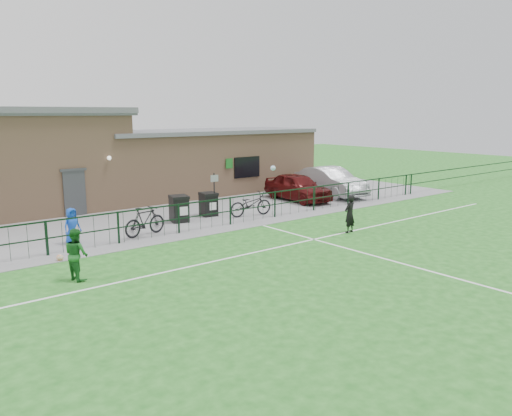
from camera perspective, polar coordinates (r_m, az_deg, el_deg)
ground at (r=14.98m, az=12.14°, el=-7.72°), size 90.00×90.00×0.00m
paving_strip at (r=25.42m, az=-12.05°, el=-0.04°), size 34.00×13.00×0.02m
pitch_line_touch at (r=20.59m, az=-4.88°, el=-2.40°), size 28.00×0.10×0.01m
pitch_line_mid at (r=17.65m, az=2.03°, el=-4.61°), size 28.00×0.10×0.01m
pitch_line_perp at (r=16.51m, az=16.58°, el=-6.16°), size 0.10×16.00×0.01m
perimeter_fence at (r=20.62m, az=-5.21°, el=-0.69°), size 28.00×0.10×1.20m
wheelie_bin_left at (r=21.97m, az=-8.79°, el=-0.18°), size 0.87×0.94×1.06m
wheelie_bin_right at (r=23.09m, az=-5.46°, el=0.34°), size 0.75×0.83×0.99m
sign_post at (r=22.81m, az=-4.79°, el=1.51°), size 0.07×0.07×2.00m
car_maroon at (r=27.09m, az=4.78°, el=2.42°), size 2.01×4.43×1.47m
car_silver at (r=28.95m, az=8.49°, el=3.02°), size 2.32×5.08×1.62m
bicycle_d at (r=19.72m, az=-12.58°, el=-1.47°), size 1.96×0.93×1.14m
bicycle_e at (r=22.91m, az=-0.62°, el=0.44°), size 2.19×1.05×1.10m
spectator_child at (r=19.21m, az=-20.29°, el=-1.93°), size 0.73×0.57×1.32m
goalkeeper_kick at (r=20.14m, az=10.34°, el=-0.48°), size 1.65×3.57×2.50m
outfield_player at (r=15.12m, az=-19.84°, el=-4.98°), size 0.70×0.83×1.50m
ball_ground at (r=17.33m, az=-21.50°, el=-5.31°), size 0.22×0.22×0.22m
clubhouse at (r=27.48m, az=-16.71°, el=5.20°), size 24.25×5.40×4.96m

